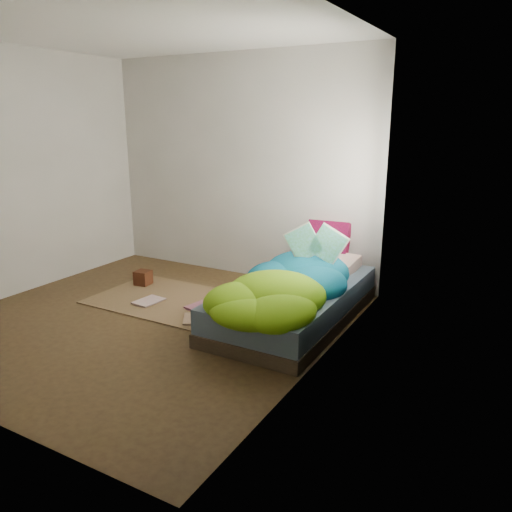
{
  "coord_description": "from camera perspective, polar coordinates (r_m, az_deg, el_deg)",
  "views": [
    {
      "loc": [
        3.08,
        -3.35,
        1.87
      ],
      "look_at": [
        0.79,
        0.75,
        0.57
      ],
      "focal_mm": 35.0,
      "sensor_mm": 36.0,
      "label": 1
    }
  ],
  "objects": [
    {
      "name": "rug",
      "position": [
        5.4,
        -9.79,
        -4.94
      ],
      "size": [
        1.6,
        1.1,
        0.01
      ],
      "primitive_type": "cube",
      "color": "brown",
      "rests_on": "ground"
    },
    {
      "name": "floor_book_b",
      "position": [
        5.2,
        -6.96,
        -5.4
      ],
      "size": [
        0.3,
        0.37,
        0.03
      ],
      "primitive_type": "imported",
      "rotation": [
        0.0,
        0.0,
        -0.19
      ],
      "color": "#B2677C",
      "rests_on": "rug"
    },
    {
      "name": "bed",
      "position": [
        4.79,
        4.37,
        -5.36
      ],
      "size": [
        1.0,
        2.0,
        0.34
      ],
      "color": "#342A1C",
      "rests_on": "ground"
    },
    {
      "name": "floor_book_a",
      "position": [
        5.42,
        -12.96,
        -4.84
      ],
      "size": [
        0.25,
        0.32,
        0.02
      ],
      "primitive_type": "imported",
      "rotation": [
        0.0,
        0.0,
        -0.09
      ],
      "color": "silver",
      "rests_on": "rug"
    },
    {
      "name": "wooden_box",
      "position": [
        5.9,
        -12.78,
        -2.42
      ],
      "size": [
        0.18,
        0.18,
        0.16
      ],
      "primitive_type": "cube",
      "rotation": [
        0.0,
        0.0,
        0.13
      ],
      "color": "#3E1A0E",
      "rests_on": "rug"
    },
    {
      "name": "duvet",
      "position": [
        4.49,
        3.27,
        -2.16
      ],
      "size": [
        0.96,
        1.84,
        0.34
      ],
      "primitive_type": null,
      "color": "navy",
      "rests_on": "bed"
    },
    {
      "name": "floor_book_c",
      "position": [
        4.83,
        -8.29,
        -7.15
      ],
      "size": [
        0.32,
        0.34,
        0.02
      ],
      "primitive_type": "imported",
      "rotation": [
        0.0,
        0.0,
        0.58
      ],
      "color": "tan",
      "rests_on": "rug"
    },
    {
      "name": "open_book",
      "position": [
        4.7,
        6.85,
        2.58
      ],
      "size": [
        0.5,
        0.21,
        0.3
      ],
      "primitive_type": null,
      "rotation": [
        0.0,
        0.0,
        0.22
      ],
      "color": "#2C872D",
      "rests_on": "duvet"
    },
    {
      "name": "pillow_magenta",
      "position": [
        5.49,
        8.21,
        1.58
      ],
      "size": [
        0.46,
        0.18,
        0.45
      ],
      "primitive_type": "cube",
      "rotation": [
        0.0,
        0.0,
        0.09
      ],
      "color": "#440427",
      "rests_on": "bed"
    },
    {
      "name": "ground",
      "position": [
        4.92,
        -12.45,
        -7.21
      ],
      "size": [
        3.5,
        3.5,
        0.0
      ],
      "primitive_type": "cube",
      "color": "#3D2917",
      "rests_on": "ground"
    },
    {
      "name": "pillow_floral",
      "position": [
        5.32,
        8.69,
        -0.75
      ],
      "size": [
        0.56,
        0.38,
        0.12
      ],
      "primitive_type": "cube",
      "rotation": [
        0.0,
        0.0,
        -0.09
      ],
      "color": "silver",
      "rests_on": "bed"
    },
    {
      "name": "room_walls",
      "position": [
        4.56,
        -13.47,
        12.02
      ],
      "size": [
        3.54,
        3.54,
        2.62
      ],
      "color": "#B5B4AC",
      "rests_on": "ground"
    }
  ]
}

